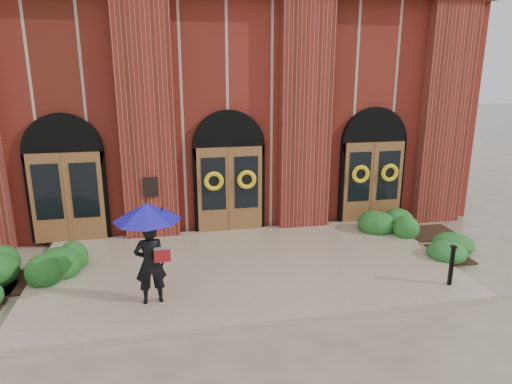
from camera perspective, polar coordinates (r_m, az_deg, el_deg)
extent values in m
plane|color=gray|center=(11.34, -1.19, -10.05)|extent=(90.00, 90.00, 0.00)
cube|color=tan|center=(11.44, -1.33, -9.39)|extent=(10.00, 5.30, 0.15)
cube|color=maroon|center=(19.11, -6.07, 11.21)|extent=(16.00, 12.00, 7.00)
cube|color=black|center=(12.96, -13.04, 0.61)|extent=(0.40, 0.05, 0.55)
cube|color=maroon|center=(12.88, -13.51, 8.88)|extent=(1.50, 0.45, 7.00)
cube|color=maroon|center=(13.49, 6.20, 9.49)|extent=(1.50, 0.45, 7.00)
cube|color=maroon|center=(15.45, 22.55, 9.16)|extent=(1.50, 0.45, 7.00)
cube|color=brown|center=(13.53, -22.51, -0.67)|extent=(1.90, 0.10, 2.50)
cylinder|color=black|center=(13.39, -22.94, 4.64)|extent=(2.10, 0.22, 2.10)
cube|color=brown|center=(13.37, -3.28, 0.33)|extent=(1.90, 0.10, 2.50)
cylinder|color=black|center=(13.24, -3.45, 5.72)|extent=(2.10, 0.22, 2.10)
cube|color=brown|center=(14.67, 14.40, 1.22)|extent=(1.90, 0.10, 2.50)
cylinder|color=black|center=(14.55, 14.49, 6.14)|extent=(2.10, 0.22, 2.10)
torus|color=yellow|center=(13.12, -5.30, 1.36)|extent=(0.57, 0.13, 0.57)
torus|color=yellow|center=(13.25, -1.17, 1.56)|extent=(0.57, 0.13, 0.57)
torus|color=yellow|center=(14.29, 12.95, 2.19)|extent=(0.57, 0.13, 0.57)
torus|color=yellow|center=(14.71, 16.37, 2.32)|extent=(0.57, 0.13, 0.57)
imported|color=black|center=(9.61, -13.08, -8.67)|extent=(0.68, 0.49, 1.73)
cone|color=#191399|center=(9.23, -13.49, -2.42)|extent=(1.50, 1.50, 0.35)
cylinder|color=black|center=(9.33, -13.01, -5.21)|extent=(0.02, 0.02, 0.58)
cube|color=#9A9C9E|center=(9.39, -11.62, -7.65)|extent=(0.34, 0.20, 0.25)
cube|color=maroon|center=(9.30, -11.62, -7.87)|extent=(0.32, 0.06, 0.25)
cube|color=black|center=(11.13, 23.22, -8.52)|extent=(0.10, 0.10, 0.89)
cube|color=black|center=(10.96, 23.48, -6.30)|extent=(0.16, 0.16, 0.04)
ellipsoid|color=#1C4F1A|center=(11.99, -27.24, -8.43)|extent=(2.92, 1.17, 0.75)
ellipsoid|color=#21581F|center=(14.32, 18.59, -3.84)|extent=(2.70, 1.08, 0.69)
ellipsoid|color=#205821|center=(13.05, 21.57, -6.46)|extent=(1.42, 1.22, 0.50)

